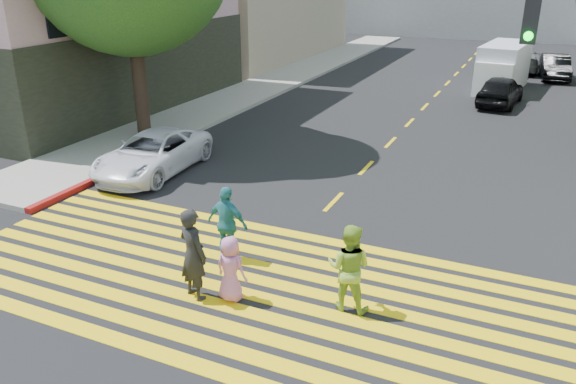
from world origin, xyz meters
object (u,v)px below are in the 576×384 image
Objects in this scene: white_sedan at (153,153)px; silver_car at (519,59)px; dark_car_near at (500,90)px; pedestrian_child at (231,269)px; pedestrian_man at (193,254)px; pedestrian_woman at (349,268)px; dark_car_parked at (555,67)px; pedestrian_extra at (228,224)px; white_van at (502,69)px.

silver_car is (9.04, 23.74, 0.11)m from white_sedan.
pedestrian_child is at bearing 86.48° from dark_car_near.
dark_car_near is (3.83, 19.25, -0.25)m from pedestrian_man.
pedestrian_woman is 18.43m from dark_car_near.
pedestrian_man is at bearing 13.61° from pedestrian_woman.
pedestrian_woman is 0.42× the size of dark_car_parked.
silver_car is at bearing -95.74° from pedestrian_woman.
pedestrian_child is (0.68, 0.22, -0.27)m from pedestrian_man.
pedestrian_extra is 27.88m from silver_car.
white_van is at bearing -78.60° from pedestrian_man.
white_sedan is 19.34m from white_van.
white_sedan is 25.40m from silver_car.
pedestrian_woman is at bearing 170.48° from pedestrian_extra.
pedestrian_man reaches higher than pedestrian_extra.
pedestrian_child is at bearing -141.86° from pedestrian_man.
silver_car reaches higher than dark_car_near.
pedestrian_man is 29.42m from silver_car.
white_van is (-0.27, 3.49, 0.42)m from dark_car_near.
pedestrian_child is 0.33× the size of dark_car_near.
dark_car_parked is (2.01, -2.01, -0.06)m from silver_car.
white_van is at bearing -79.66° from dark_car_near.
dark_car_near is at bearing -80.96° from pedestrian_man.
pedestrian_man is 7.39m from white_sedan.
pedestrian_extra is at bearing 73.96° from silver_car.
silver_car reaches higher than white_sedan.
dark_car_near is (3.16, 19.03, 0.02)m from pedestrian_child.
dark_car_parked is (6.20, 25.55, -0.17)m from pedestrian_extra.
dark_car_parked is at bearing -99.66° from dark_car_near.
pedestrian_man is 0.37× the size of silver_car.
pedestrian_woman is 9.05m from white_sedan.
pedestrian_extra is 0.38× the size of white_sedan.
pedestrian_child is at bearing 126.28° from pedestrian_extra.
pedestrian_child is at bearing -90.81° from white_van.
white_van is (3.73, 21.14, 0.26)m from pedestrian_extra.
white_sedan is 1.12× the size of dark_car_near.
white_van reaches higher than dark_car_parked.
pedestrian_child is (-2.12, -0.63, -0.19)m from pedestrian_woman.
white_sedan is at bearing -109.86° from white_van.
pedestrian_woman is 28.33m from silver_car.
pedestrian_child is 0.26× the size of white_van.
dark_car_near is 0.79× the size of silver_car.
pedestrian_child is 27.45m from dark_car_parked.
white_van is (0.77, 21.88, 0.24)m from pedestrian_woman.
pedestrian_extra is 18.11m from dark_car_near.
pedestrian_man is at bearing -92.41° from white_van.
pedestrian_extra is 0.33× the size of silver_car.
pedestrian_man is at bearing 74.76° from silver_car.
pedestrian_child is 0.79× the size of pedestrian_extra.
white_van reaches higher than pedestrian_child.
pedestrian_woman is 1.30× the size of pedestrian_child.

